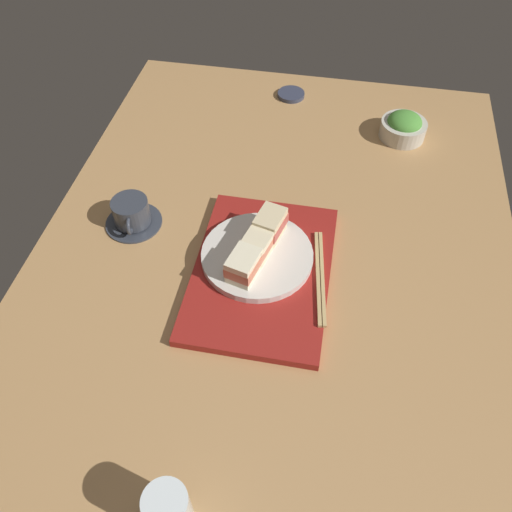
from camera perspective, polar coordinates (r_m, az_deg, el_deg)
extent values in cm
cube|color=tan|center=(108.34, 1.92, -0.64)|extent=(140.00, 100.00, 3.00)
cube|color=maroon|center=(103.53, 0.66, -1.76)|extent=(38.54, 26.88, 1.85)
cylinder|color=silver|center=(103.97, 0.13, 0.05)|extent=(22.49, 22.49, 1.58)
cube|color=#EFE5C1|center=(99.48, -1.35, -1.72)|extent=(7.78, 6.48, 1.48)
cube|color=#CC6B4C|center=(98.00, -1.37, -1.04)|extent=(7.84, 6.72, 2.28)
cube|color=#EFE5C1|center=(96.55, -1.39, -0.34)|extent=(7.78, 6.48, 1.48)
cube|color=beige|center=(102.83, 0.13, 0.58)|extent=(7.78, 6.48, 1.40)
cube|color=#CC6B4C|center=(101.56, 0.13, 1.19)|extent=(8.10, 6.58, 1.96)
cube|color=beige|center=(100.30, 0.13, 1.82)|extent=(7.78, 6.48, 1.40)
cube|color=beige|center=(106.30, 1.52, 2.78)|extent=(7.78, 6.48, 1.59)
cube|color=#B74C42|center=(104.90, 1.54, 3.49)|extent=(8.36, 6.90, 2.25)
cube|color=beige|center=(103.52, 1.56, 4.22)|extent=(7.78, 6.48, 1.59)
cylinder|color=beige|center=(140.27, 15.85, 13.26)|extent=(11.49, 11.49, 4.36)
ellipsoid|color=#4C9338|center=(139.04, 16.04, 13.97)|extent=(8.64, 8.64, 4.75)
cube|color=tan|center=(102.00, 7.31, -2.27)|extent=(22.84, 3.86, 0.70)
cube|color=tan|center=(101.92, 6.83, -2.26)|extent=(22.84, 3.86, 0.70)
cylinder|color=#333842|center=(116.40, -13.29, 3.68)|extent=(12.31, 12.31, 0.80)
cylinder|color=#333842|center=(114.16, -13.58, 4.79)|extent=(7.86, 7.86, 5.62)
cylinder|color=#382111|center=(112.51, -13.80, 5.65)|extent=(7.23, 7.23, 0.40)
torus|color=#333842|center=(111.06, -13.81, 3.13)|extent=(4.02, 1.70, 3.95)
cylinder|color=silver|center=(80.41, -9.54, -25.96)|extent=(6.34, 6.34, 10.21)
cylinder|color=#33384C|center=(151.42, 3.88, 17.32)|extent=(7.49, 7.49, 1.13)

